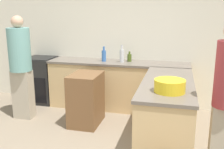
{
  "coord_description": "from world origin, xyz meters",
  "views": [
    {
      "loc": [
        1.08,
        -2.69,
        1.84
      ],
      "look_at": [
        0.19,
        0.83,
        0.96
      ],
      "focal_mm": 42.0,
      "sensor_mm": 36.0,
      "label": 1
    }
  ],
  "objects_px": {
    "mixing_bowl": "(170,86)",
    "vinegar_bottle_clear": "(122,55)",
    "island_table": "(86,99)",
    "water_bottle_blue": "(104,55)",
    "person_by_range": "(21,64)",
    "range_oven": "(41,80)",
    "olive_oil_bottle": "(129,57)"
  },
  "relations": [
    {
      "from": "vinegar_bottle_clear",
      "to": "person_by_range",
      "type": "relative_size",
      "value": 0.18
    },
    {
      "from": "olive_oil_bottle",
      "to": "island_table",
      "type": "bearing_deg",
      "value": -120.66
    },
    {
      "from": "island_table",
      "to": "person_by_range",
      "type": "xyz_separation_m",
      "value": [
        -1.15,
        -0.03,
        0.53
      ]
    },
    {
      "from": "mixing_bowl",
      "to": "water_bottle_blue",
      "type": "relative_size",
      "value": 1.29
    },
    {
      "from": "water_bottle_blue",
      "to": "person_by_range",
      "type": "height_order",
      "value": "person_by_range"
    },
    {
      "from": "vinegar_bottle_clear",
      "to": "water_bottle_blue",
      "type": "bearing_deg",
      "value": 178.78
    },
    {
      "from": "range_oven",
      "to": "water_bottle_blue",
      "type": "relative_size",
      "value": 3.29
    },
    {
      "from": "island_table",
      "to": "range_oven",
      "type": "bearing_deg",
      "value": 146.78
    },
    {
      "from": "mixing_bowl",
      "to": "water_bottle_blue",
      "type": "height_order",
      "value": "water_bottle_blue"
    },
    {
      "from": "island_table",
      "to": "mixing_bowl",
      "type": "height_order",
      "value": "mixing_bowl"
    },
    {
      "from": "olive_oil_bottle",
      "to": "person_by_range",
      "type": "distance_m",
      "value": 1.95
    },
    {
      "from": "olive_oil_bottle",
      "to": "water_bottle_blue",
      "type": "bearing_deg",
      "value": -168.15
    },
    {
      "from": "water_bottle_blue",
      "to": "olive_oil_bottle",
      "type": "height_order",
      "value": "water_bottle_blue"
    },
    {
      "from": "range_oven",
      "to": "person_by_range",
      "type": "bearing_deg",
      "value": -81.7
    },
    {
      "from": "vinegar_bottle_clear",
      "to": "olive_oil_bottle",
      "type": "bearing_deg",
      "value": 40.71
    },
    {
      "from": "range_oven",
      "to": "water_bottle_blue",
      "type": "bearing_deg",
      "value": -0.62
    },
    {
      "from": "range_oven",
      "to": "island_table",
      "type": "height_order",
      "value": "range_oven"
    },
    {
      "from": "range_oven",
      "to": "water_bottle_blue",
      "type": "height_order",
      "value": "water_bottle_blue"
    },
    {
      "from": "range_oven",
      "to": "island_table",
      "type": "relative_size",
      "value": 1.09
    },
    {
      "from": "island_table",
      "to": "person_by_range",
      "type": "relative_size",
      "value": 0.48
    },
    {
      "from": "mixing_bowl",
      "to": "person_by_range",
      "type": "distance_m",
      "value": 2.64
    },
    {
      "from": "mixing_bowl",
      "to": "water_bottle_blue",
      "type": "distance_m",
      "value": 2.11
    },
    {
      "from": "island_table",
      "to": "vinegar_bottle_clear",
      "type": "distance_m",
      "value": 1.11
    },
    {
      "from": "range_oven",
      "to": "mixing_bowl",
      "type": "distance_m",
      "value": 3.18
    },
    {
      "from": "olive_oil_bottle",
      "to": "person_by_range",
      "type": "relative_size",
      "value": 0.11
    },
    {
      "from": "mixing_bowl",
      "to": "person_by_range",
      "type": "xyz_separation_m",
      "value": [
        -2.51,
        0.82,
        -0.03
      ]
    },
    {
      "from": "island_table",
      "to": "olive_oil_bottle",
      "type": "bearing_deg",
      "value": 59.34
    },
    {
      "from": "mixing_bowl",
      "to": "vinegar_bottle_clear",
      "type": "relative_size",
      "value": 1.14
    },
    {
      "from": "range_oven",
      "to": "mixing_bowl",
      "type": "xyz_separation_m",
      "value": [
        2.64,
        -1.69,
        0.53
      ]
    },
    {
      "from": "island_table",
      "to": "olive_oil_bottle",
      "type": "relative_size",
      "value": 4.49
    },
    {
      "from": "vinegar_bottle_clear",
      "to": "olive_oil_bottle",
      "type": "xyz_separation_m",
      "value": [
        0.12,
        0.11,
        -0.05
      ]
    },
    {
      "from": "vinegar_bottle_clear",
      "to": "mixing_bowl",
      "type": "bearing_deg",
      "value": -60.75
    }
  ]
}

